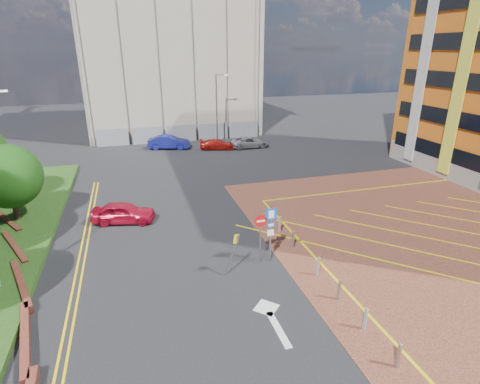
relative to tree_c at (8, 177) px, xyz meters
name	(u,v)px	position (x,y,z in m)	size (l,w,h in m)	color
ground	(267,272)	(13.50, -10.00, -3.19)	(140.00, 140.00, 0.00)	black
retaining_wall	(17,286)	(1.70, -8.00, -2.99)	(6.06, 20.33, 0.40)	maroon
tree_c	(8,177)	(0.00, 0.00, 0.00)	(4.00, 4.00, 4.90)	#3D2B1C
lamp_back	(217,106)	(17.58, 18.00, 1.17)	(1.53, 0.16, 8.00)	#9EA0A8
sign_cluster	(267,229)	(13.80, -9.02, -1.24)	(1.17, 0.12, 3.20)	#9EA0A8
warning_sign	(233,250)	(11.82, -9.70, -1.76)	(0.84, 0.43, 2.24)	#9EA0A8
bollard_row	(325,275)	(15.80, -11.67, -2.72)	(0.14, 11.14, 0.90)	#9EA0A8
construction_building	(167,46)	(13.50, 30.00, 7.81)	(21.20, 19.20, 22.00)	#B8AF96
construction_fence	(190,133)	(14.50, 20.00, -2.19)	(21.60, 0.06, 2.00)	gray
car_red_left	(123,212)	(6.60, -1.79, -2.51)	(1.60, 3.99, 1.36)	#B80F2C
car_blue_back	(169,142)	(11.63, 16.86, -2.43)	(1.62, 4.64, 1.53)	navy
car_red_back	(217,144)	(16.82, 15.07, -2.62)	(1.60, 3.93, 1.14)	#98130D
car_silver_back	(250,142)	(20.56, 14.79, -2.58)	(2.04, 4.43, 1.23)	#9A99A0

